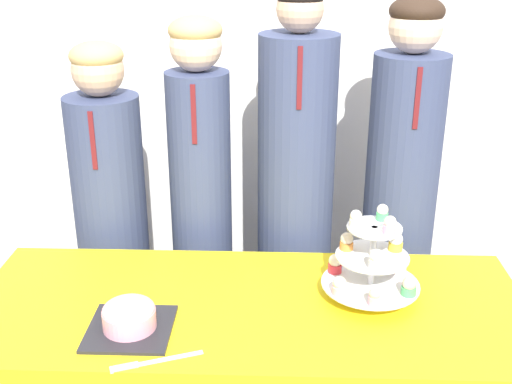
% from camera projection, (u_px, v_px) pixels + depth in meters
% --- Properties ---
extents(wall_back, '(9.00, 0.06, 2.70)m').
position_uv_depth(wall_back, '(261.00, 45.00, 2.83)').
color(wall_back, silver).
rests_on(wall_back, ground_plane).
extents(round_cake, '(0.25, 0.25, 0.10)m').
position_uv_depth(round_cake, '(129.00, 317.00, 1.87)').
color(round_cake, '#232328').
rests_on(round_cake, table).
extents(cake_knife, '(0.25, 0.11, 0.01)m').
position_uv_depth(cake_knife, '(141.00, 364.00, 1.74)').
color(cake_knife, silver).
rests_on(cake_knife, table).
extents(cupcake_stand, '(0.31, 0.31, 0.31)m').
position_uv_depth(cupcake_stand, '(372.00, 261.00, 2.01)').
color(cupcake_stand, silver).
rests_on(cupcake_stand, table).
extents(student_0, '(0.29, 0.29, 1.44)m').
position_uv_depth(student_0, '(112.00, 227.00, 2.62)').
color(student_0, '#384266').
rests_on(student_0, ground_plane).
extents(student_1, '(0.24, 0.25, 1.54)m').
position_uv_depth(student_1, '(202.00, 212.00, 2.58)').
color(student_1, '#384266').
rests_on(student_1, ground_plane).
extents(student_2, '(0.30, 0.30, 1.65)m').
position_uv_depth(student_2, '(295.00, 209.00, 2.56)').
color(student_2, '#384266').
rests_on(student_2, ground_plane).
extents(student_3, '(0.28, 0.29, 1.61)m').
position_uv_depth(student_3, '(399.00, 212.00, 2.55)').
color(student_3, '#384266').
rests_on(student_3, ground_plane).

